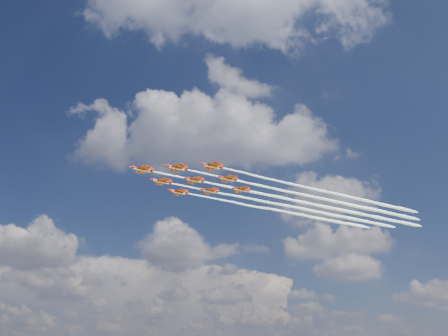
{
  "coord_description": "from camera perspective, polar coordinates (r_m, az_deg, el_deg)",
  "views": [
    {
      "loc": [
        33.94,
        -160.02,
        15.58
      ],
      "look_at": [
        17.16,
        -5.42,
        84.63
      ],
      "focal_mm": 35.0,
      "sensor_mm": 36.0,
      "label": 1
    }
  ],
  "objects": [
    {
      "name": "jet_lead",
      "position": [
        190.22,
        6.91,
        -3.76
      ],
      "size": [
        105.17,
        75.3,
        2.36
      ],
      "rotation": [
        0.0,
        0.0,
        0.62
      ],
      "color": "red"
    },
    {
      "name": "jet_row2_port",
      "position": [
        190.85,
        10.85,
        -3.57
      ],
      "size": [
        105.17,
        75.3,
        2.36
      ],
      "rotation": [
        0.0,
        0.0,
        0.62
      ],
      "color": "red"
    },
    {
      "name": "jet_row3_port",
      "position": [
        192.37,
        14.74,
        -3.36
      ],
      "size": [
        105.17,
        75.3,
        2.36
      ],
      "rotation": [
        0.0,
        0.0,
        0.62
      ],
      "color": "red"
    },
    {
      "name": "jet_row3_centre",
      "position": [
        202.87,
        11.83,
        -4.71
      ],
      "size": [
        105.17,
        75.3,
        2.36
      ],
      "rotation": [
        0.0,
        0.0,
        0.62
      ],
      "color": "red"
    },
    {
      "name": "jet_row4_starb",
      "position": [
        215.01,
        12.71,
        -5.73
      ],
      "size": [
        105.17,
        75.3,
        2.36
      ],
      "rotation": [
        0.0,
        0.0,
        0.62
      ],
      "color": "red"
    },
    {
      "name": "jet_row4_port",
      "position": [
        204.57,
        15.49,
        -4.51
      ],
      "size": [
        105.17,
        75.3,
        2.36
      ],
      "rotation": [
        0.0,
        0.0,
        0.62
      ],
      "color": "red"
    },
    {
      "name": "jet_row2_starb",
      "position": [
        202.0,
        8.13,
        -4.91
      ],
      "size": [
        105.17,
        75.3,
        2.36
      ],
      "rotation": [
        0.0,
        0.0,
        0.62
      ],
      "color": "red"
    },
    {
      "name": "jet_row3_starb",
      "position": [
        213.93,
        9.21,
        -5.92
      ],
      "size": [
        105.17,
        75.3,
        2.36
      ],
      "rotation": [
        0.0,
        0.0,
        0.62
      ],
      "color": "red"
    },
    {
      "name": "jet_tail",
      "position": [
        216.87,
        16.15,
        -5.52
      ],
      "size": [
        105.17,
        75.3,
        2.36
      ],
      "rotation": [
        0.0,
        0.0,
        0.62
      ],
      "color": "red"
    }
  ]
}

